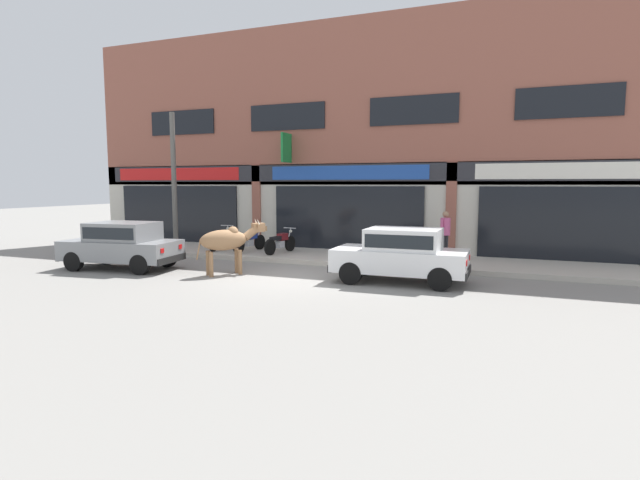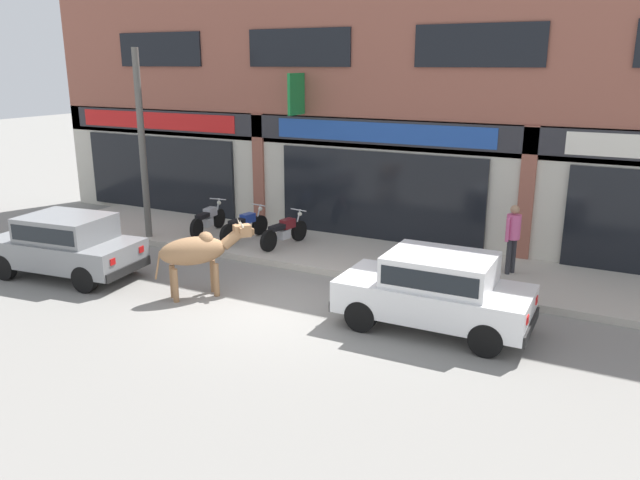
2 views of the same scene
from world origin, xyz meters
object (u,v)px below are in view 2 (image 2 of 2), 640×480
object	(u,v)px
motorcycle_0	(208,220)
utility_pole	(142,146)
cow	(198,251)
motorcycle_1	(244,226)
car_0	(436,288)
car_1	(66,243)
motorcycle_2	(284,232)
pedestrian	(513,232)

from	to	relation	value
motorcycle_0	utility_pole	size ratio (longest dim) A/B	0.36
cow	motorcycle_1	distance (m)	3.95
cow	motorcycle_0	bearing A→B (deg)	125.12
car_0	motorcycle_0	distance (m)	8.24
car_1	utility_pole	bearing A→B (deg)	96.95
car_1	motorcycle_1	size ratio (longest dim) A/B	2.07
utility_pole	car_1	bearing A→B (deg)	-83.05
motorcycle_1	car_0	bearing A→B (deg)	-25.46
cow	car_0	world-z (taller)	cow
cow	motorcycle_2	size ratio (longest dim) A/B	1.00
car_1	pedestrian	xyz separation A→B (m)	(9.17, 4.54, 0.33)
car_0	motorcycle_2	distance (m)	5.87
pedestrian	car_1	bearing A→B (deg)	-153.67
cow	motorcycle_1	size ratio (longest dim) A/B	1.00
motorcycle_2	car_1	bearing A→B (deg)	-130.41
car_1	pedestrian	bearing A→B (deg)	26.33
cow	motorcycle_2	bearing A→B (deg)	91.22
motorcycle_0	utility_pole	world-z (taller)	utility_pole
pedestrian	motorcycle_0	bearing A→B (deg)	-177.48
motorcycle_1	utility_pole	size ratio (longest dim) A/B	0.36
car_1	motorcycle_2	bearing A→B (deg)	49.59
car_1	motorcycle_2	world-z (taller)	car_1
motorcycle_0	pedestrian	distance (m)	8.34
car_1	pedestrian	distance (m)	10.24
car_1	motorcycle_0	world-z (taller)	car_1
motorcycle_0	pedestrian	xyz separation A→B (m)	(8.31, 0.37, 0.60)
cow	car_0	xyz separation A→B (m)	(4.97, 0.67, -0.19)
car_0	motorcycle_2	size ratio (longest dim) A/B	2.02
car_1	utility_pole	size ratio (longest dim) A/B	0.74
cow	utility_pole	distance (m)	5.04
motorcycle_2	utility_pole	xyz separation A→B (m)	(-3.83, -0.95, 2.14)
motorcycle_0	motorcycle_2	size ratio (longest dim) A/B	1.00
motorcycle_1	utility_pole	xyz separation A→B (m)	(-2.56, -0.96, 2.14)
car_1	utility_pole	distance (m)	3.64
car_1	car_0	bearing A→B (deg)	7.13
car_1	motorcycle_0	size ratio (longest dim) A/B	2.07
motorcycle_1	pedestrian	xyz separation A→B (m)	(7.00, 0.47, 0.60)
car_1	motorcycle_0	xyz separation A→B (m)	(0.86, 4.17, -0.27)
car_0	utility_pole	world-z (taller)	utility_pole
cow	motorcycle_0	xyz separation A→B (m)	(-2.66, 3.79, -0.46)
car_0	car_1	xyz separation A→B (m)	(-8.49, -1.06, 0.00)
motorcycle_1	pedestrian	distance (m)	7.04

